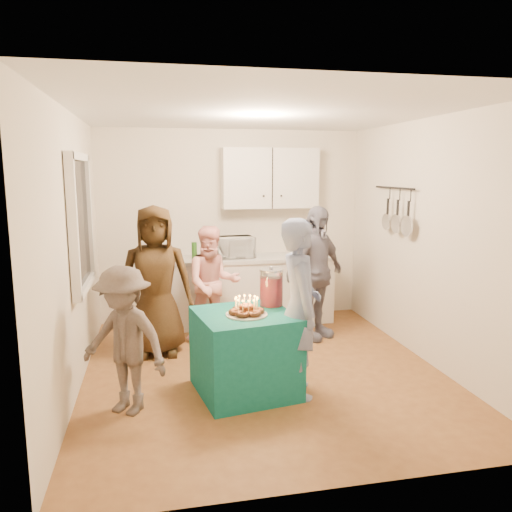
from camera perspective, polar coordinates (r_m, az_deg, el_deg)
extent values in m
plane|color=brown|center=(5.31, 0.78, -12.96)|extent=(4.00, 4.00, 0.00)
plane|color=white|center=(4.93, 0.86, 16.14)|extent=(4.00, 4.00, 0.00)
plane|color=silver|center=(6.91, -2.77, 3.47)|extent=(3.60, 3.60, 0.00)
plane|color=silver|center=(4.90, -20.20, 0.34)|extent=(4.00, 4.00, 0.00)
plane|color=silver|center=(5.63, 19.03, 1.54)|extent=(4.00, 4.00, 0.00)
cube|color=black|center=(5.16, -19.55, 3.62)|extent=(0.04, 1.00, 1.20)
cube|color=white|center=(6.80, -0.65, -4.06)|extent=(2.20, 0.58, 0.86)
cube|color=beige|center=(6.71, -0.66, -0.28)|extent=(2.24, 0.62, 0.05)
cube|color=white|center=(6.82, 1.59, 8.87)|extent=(1.30, 0.30, 0.80)
cube|color=black|center=(6.17, 15.23, 5.20)|extent=(0.12, 1.00, 0.60)
imported|color=white|center=(6.65, -2.47, 1.04)|extent=(0.52, 0.38, 0.28)
cube|color=#0E605A|center=(4.72, -1.27, -10.98)|extent=(0.98, 0.98, 0.76)
cylinder|color=#B80E28|center=(4.81, 1.75, -3.71)|extent=(0.22, 0.22, 0.34)
imported|color=#7987B0|center=(4.57, 5.01, -5.92)|extent=(0.45, 0.63, 1.64)
imported|color=brown|center=(5.65, -11.40, -2.81)|extent=(0.83, 0.55, 1.68)
imported|color=pink|center=(6.05, -4.95, -3.19)|extent=(0.70, 0.55, 1.40)
imported|color=black|center=(6.12, 6.77, -1.95)|extent=(1.03, 0.84, 1.64)
imported|color=#4D423D|center=(4.39, -14.82, -9.32)|extent=(0.95, 0.86, 1.28)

